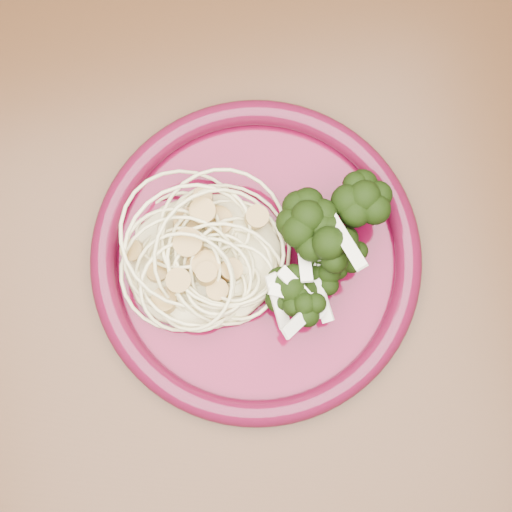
{
  "coord_description": "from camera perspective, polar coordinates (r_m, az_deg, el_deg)",
  "views": [
    {
      "loc": [
        0.05,
        -0.08,
        1.35
      ],
      "look_at": [
        0.07,
        0.02,
        0.77
      ],
      "focal_mm": 50.0,
      "sensor_mm": 36.0,
      "label": 1
    }
  ],
  "objects": [
    {
      "name": "dinner_plate",
      "position": [
        0.6,
        -0.0,
        -0.16
      ],
      "size": [
        0.32,
        0.32,
        0.02
      ],
      "rotation": [
        0.0,
        0.0,
        -0.15
      ],
      "color": "#54061F",
      "rests_on": "dining_table"
    },
    {
      "name": "spaghetti_pile",
      "position": [
        0.59,
        -4.24,
        -0.23
      ],
      "size": [
        0.15,
        0.14,
        0.03
      ],
      "primitive_type": "ellipsoid",
      "rotation": [
        0.0,
        0.0,
        -0.15
      ],
      "color": "beige",
      "rests_on": "dinner_plate"
    },
    {
      "name": "onion_garnish",
      "position": [
        0.55,
        5.57,
        1.12
      ],
      "size": [
        0.08,
        0.1,
        0.05
      ],
      "primitive_type": null,
      "rotation": [
        0.0,
        0.0,
        -0.15
      ],
      "color": "white",
      "rests_on": "broccoli_pile"
    },
    {
      "name": "dining_table",
      "position": [
        0.7,
        -5.39,
        -4.48
      ],
      "size": [
        1.2,
        0.8,
        0.75
      ],
      "color": "#472814",
      "rests_on": "ground"
    },
    {
      "name": "broccoli_pile",
      "position": [
        0.58,
        5.27,
        0.51
      ],
      "size": [
        0.11,
        0.16,
        0.05
      ],
      "primitive_type": "ellipsoid",
      "rotation": [
        0.0,
        0.0,
        -0.15
      ],
      "color": "black",
      "rests_on": "dinner_plate"
    },
    {
      "name": "scallop_cluster",
      "position": [
        0.55,
        -4.51,
        0.4
      ],
      "size": [
        0.14,
        0.14,
        0.04
      ],
      "primitive_type": null,
      "rotation": [
        0.0,
        0.0,
        -0.15
      ],
      "color": "tan",
      "rests_on": "spaghetti_pile"
    }
  ]
}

